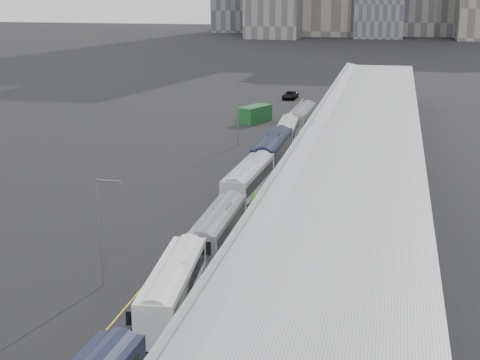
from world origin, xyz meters
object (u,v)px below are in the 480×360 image
(bus_4, at_px, (249,185))
(street_lamp_near, at_px, (101,225))
(bus_2, at_px, (173,292))
(shipping_container, at_px, (255,114))
(bus_3, at_px, (219,233))
(suv, at_px, (290,95))
(bus_6, at_px, (287,134))
(bus_7, at_px, (302,120))
(street_lamp_far, at_px, (239,109))
(bus_5, at_px, (272,155))

(bus_4, relative_size, street_lamp_near, 1.59)
(bus_2, xyz_separation_m, shipping_container, (-8.21, 72.14, -0.21))
(bus_3, distance_m, suv, 85.35)
(bus_6, distance_m, bus_7, 10.73)
(bus_2, height_order, bus_3, bus_2)
(bus_4, bearing_deg, bus_3, -85.95)
(bus_6, bearing_deg, bus_4, -93.16)
(bus_2, relative_size, shipping_container, 2.00)
(street_lamp_far, xyz_separation_m, suv, (0.92, 43.60, -4.27))
(bus_2, bearing_deg, street_lamp_far, 92.13)
(bus_6, xyz_separation_m, street_lamp_far, (-6.58, -1.41, 3.53))
(bus_3, height_order, bus_7, bus_7)
(bus_6, distance_m, street_lamp_near, 52.99)
(shipping_container, relative_size, suv, 1.18)
(bus_2, relative_size, street_lamp_near, 1.51)
(bus_4, height_order, bus_5, bus_5)
(bus_4, bearing_deg, suv, 97.09)
(bus_4, distance_m, suv, 70.28)
(bus_4, relative_size, street_lamp_far, 1.54)
(bus_6, bearing_deg, street_lamp_far, -171.19)
(bus_6, height_order, shipping_container, bus_6)
(bus_2, bearing_deg, bus_5, 85.10)
(street_lamp_near, bearing_deg, suv, 89.81)
(bus_5, xyz_separation_m, suv, (-5.86, 56.12, -0.97))
(bus_5, bearing_deg, bus_4, -90.04)
(bus_2, relative_size, bus_3, 1.05)
(bus_5, bearing_deg, bus_7, 89.51)
(bus_4, height_order, bus_7, bus_4)
(bus_5, height_order, street_lamp_near, street_lamp_near)
(bus_3, distance_m, street_lamp_far, 42.27)
(bus_2, distance_m, bus_7, 66.51)
(suv, bearing_deg, bus_4, -81.49)
(bus_3, distance_m, bus_7, 53.64)
(bus_2, bearing_deg, bus_4, 85.55)
(bus_4, distance_m, bus_7, 38.56)
(bus_2, xyz_separation_m, bus_7, (0.26, 66.51, 0.05))
(bus_7, bearing_deg, bus_4, -89.72)
(shipping_container, bearing_deg, bus_2, -59.91)
(bus_4, bearing_deg, street_lamp_far, 106.49)
(bus_4, xyz_separation_m, bus_6, (-0.04, 27.85, -0.15))
(bus_3, relative_size, street_lamp_near, 1.44)
(bus_5, height_order, bus_7, bus_5)
(bus_7, bearing_deg, bus_2, -89.02)
(street_lamp_far, distance_m, shipping_container, 18.16)
(bus_6, bearing_deg, bus_5, -92.45)
(bus_6, bearing_deg, shipping_container, 112.30)
(street_lamp_near, relative_size, suv, 1.56)
(street_lamp_near, bearing_deg, shipping_container, 91.52)
(street_lamp_near, bearing_deg, bus_5, 80.92)
(bus_4, distance_m, street_lamp_far, 27.47)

